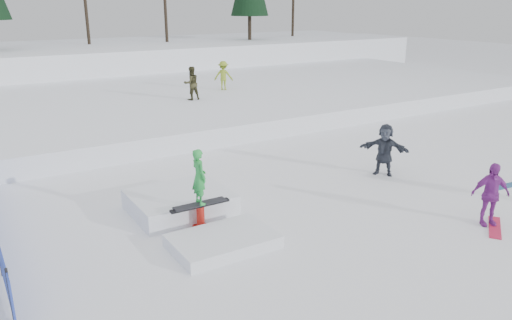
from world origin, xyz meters
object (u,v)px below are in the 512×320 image
walker_ygreen (223,76)px  spectator_purple (490,194)px  walker_olive (191,83)px  jib_rail_feature (191,210)px  spectator_dark (385,150)px

walker_ygreen → spectator_purple: size_ratio=0.95×
walker_olive → jib_rail_feature: walker_olive is taller
spectator_purple → jib_rail_feature: jib_rail_feature is taller
walker_olive → spectator_purple: 16.06m
spectator_dark → jib_rail_feature: (-7.02, 0.01, -0.56)m
walker_ygreen → jib_rail_feature: walker_ygreen is taller
spectator_dark → spectator_purple: bearing=-43.1°
walker_ygreen → spectator_dark: 13.62m
walker_ygreen → spectator_dark: (-1.25, -13.54, -0.73)m
walker_olive → walker_ygreen: 3.32m
walker_olive → jib_rail_feature: 13.02m
walker_ygreen → spectator_dark: size_ratio=0.92×
walker_olive → spectator_dark: (1.54, -11.74, -0.77)m
spectator_dark → walker_ygreen: bearing=139.7°
walker_olive → spectator_dark: 11.87m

